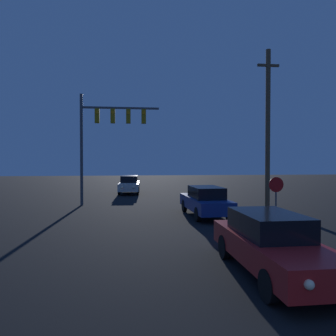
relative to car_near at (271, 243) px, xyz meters
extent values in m
cube|color=#B21E1E|center=(0.00, -0.06, -0.14)|extent=(1.67, 4.73, 0.60)
cube|color=black|center=(0.00, 0.18, 0.44)|extent=(1.40, 2.28, 0.56)
cylinder|color=black|center=(-0.73, -1.53, -0.44)|extent=(0.19, 0.66, 0.66)
cylinder|color=black|center=(0.74, 1.41, -0.44)|extent=(0.19, 0.66, 0.66)
cylinder|color=black|center=(-0.76, 1.40, -0.44)|extent=(0.19, 0.66, 0.66)
sphere|color=#F9EFC6|center=(-0.42, -2.44, -0.08)|extent=(0.18, 0.18, 0.18)
cube|color=navy|center=(0.32, 8.49, -0.14)|extent=(1.83, 4.78, 0.60)
cube|color=black|center=(0.33, 8.26, 0.44)|extent=(1.48, 2.32, 0.56)
cylinder|color=black|center=(-0.49, 9.92, -0.44)|extent=(0.21, 0.67, 0.66)
cylinder|color=black|center=(1.00, 9.98, -0.44)|extent=(0.21, 0.67, 0.66)
cylinder|color=black|center=(-0.37, 7.00, -0.44)|extent=(0.21, 0.67, 0.66)
cylinder|color=black|center=(1.13, 7.06, -0.44)|extent=(0.21, 0.67, 0.66)
sphere|color=#F9EFC6|center=(-0.23, 10.85, -0.08)|extent=(0.18, 0.18, 0.18)
sphere|color=#F9EFC6|center=(0.66, 10.88, -0.08)|extent=(0.18, 0.18, 0.18)
cube|color=beige|center=(-3.50, 20.37, -0.14)|extent=(1.83, 4.78, 0.60)
cube|color=black|center=(-3.49, 20.61, 0.44)|extent=(1.48, 2.32, 0.56)
cylinder|color=black|center=(-2.81, 18.88, -0.44)|extent=(0.21, 0.67, 0.66)
cylinder|color=black|center=(-4.31, 18.95, -0.44)|extent=(0.21, 0.67, 0.66)
cylinder|color=black|center=(-2.69, 21.80, -0.44)|extent=(0.21, 0.67, 0.66)
cylinder|color=black|center=(-4.18, 21.86, -0.44)|extent=(0.21, 0.67, 0.66)
sphere|color=#F9EFC6|center=(-3.15, 17.98, -0.08)|extent=(0.18, 0.18, 0.18)
sphere|color=#F9EFC6|center=(-4.04, 18.02, -0.08)|extent=(0.18, 0.18, 0.18)
cylinder|color=#4C4C51|center=(-6.41, 13.19, 2.69)|extent=(0.18, 0.18, 6.91)
cube|color=#4C4C51|center=(-4.00, 13.19, 5.31)|extent=(4.82, 0.12, 0.12)
cube|color=#A57F14|center=(-5.45, 13.19, 4.80)|extent=(0.28, 0.28, 0.90)
cylinder|color=orange|center=(-5.45, 13.04, 5.00)|extent=(0.20, 0.02, 0.20)
cube|color=#A57F14|center=(-4.48, 13.19, 4.80)|extent=(0.28, 0.28, 0.90)
cylinder|color=orange|center=(-4.48, 13.04, 5.00)|extent=(0.20, 0.02, 0.20)
cube|color=#A57F14|center=(-3.52, 13.19, 4.80)|extent=(0.28, 0.28, 0.90)
cylinder|color=orange|center=(-3.52, 13.04, 5.00)|extent=(0.20, 0.02, 0.20)
cube|color=#A57F14|center=(-2.56, 13.19, 4.80)|extent=(0.28, 0.28, 0.90)
cylinder|color=orange|center=(-2.56, 13.04, 5.00)|extent=(0.20, 0.02, 0.20)
cylinder|color=#4C4C51|center=(2.93, 6.07, 0.26)|extent=(0.07, 0.07, 2.06)
cylinder|color=red|center=(2.93, 6.05, 0.96)|extent=(0.66, 0.03, 0.66)
cylinder|color=brown|center=(4.72, 11.08, 3.91)|extent=(0.28, 0.28, 9.35)
cube|color=brown|center=(4.72, 11.08, 7.65)|extent=(1.32, 0.14, 0.14)
camera|label=1|loc=(-3.41, -7.58, 2.01)|focal=35.00mm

